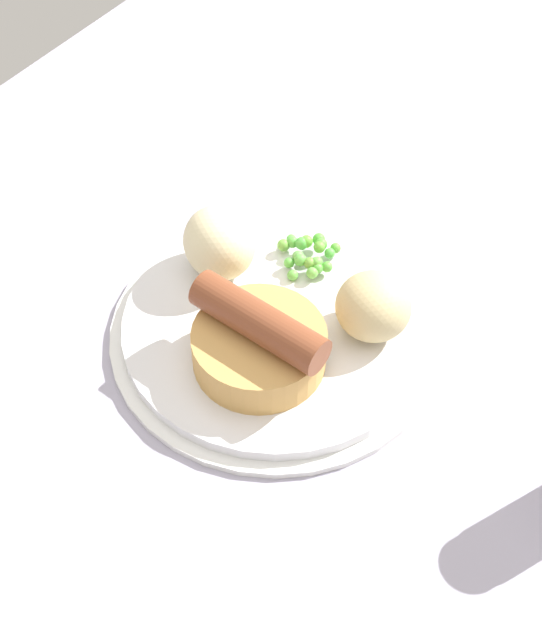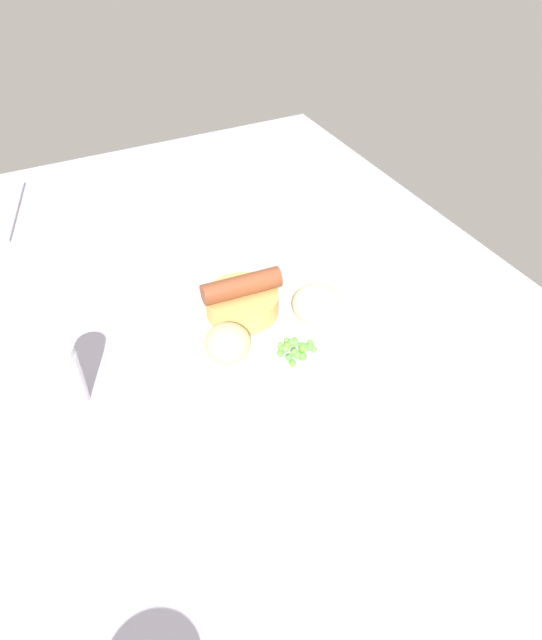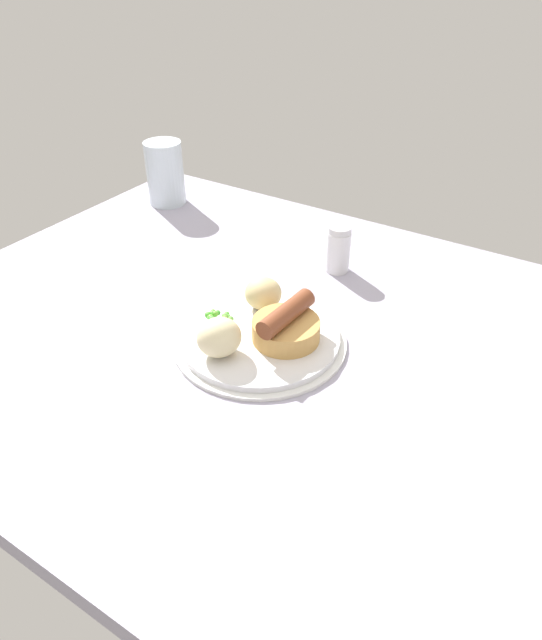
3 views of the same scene
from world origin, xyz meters
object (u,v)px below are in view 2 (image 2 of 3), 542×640
object	(u,v)px
dinner_plate	(262,331)
fork	(12,210)
potato_chunk_0	(228,344)
potato_chunk_1	(316,304)
salt_shaker	(63,376)
pea_pile	(296,349)
sausage_pudding	(242,299)

from	to	relation	value
dinner_plate	fork	bearing A→B (deg)	28.09
potato_chunk_0	potato_chunk_1	world-z (taller)	potato_chunk_1
potato_chunk_0	salt_shaker	bearing A→B (deg)	80.04
salt_shaker	dinner_plate	bearing A→B (deg)	-89.61
dinner_plate	fork	xyz separation A→B (cm)	(43.37, 23.14, -0.27)
potato_chunk_0	salt_shaker	world-z (taller)	salt_shaker
potato_chunk_1	salt_shaker	distance (cm)	29.14
dinner_plate	pea_pile	world-z (taller)	pea_pile
pea_pile	salt_shaker	distance (cm)	24.93
potato_chunk_1	salt_shaker	xyz separation A→B (cm)	(1.81, 29.08, -0.16)
pea_pile	potato_chunk_1	bearing A→B (deg)	-50.21
sausage_pudding	potato_chunk_0	xyz separation A→B (cm)	(-6.62, 4.73, 0.27)
dinner_plate	salt_shaker	world-z (taller)	salt_shaker
pea_pile	potato_chunk_1	distance (cm)	6.59
potato_chunk_0	potato_chunk_1	bearing A→B (deg)	-84.22
pea_pile	dinner_plate	bearing A→B (deg)	11.89
pea_pile	fork	distance (cm)	55.16
potato_chunk_0	fork	distance (cm)	49.80
pea_pile	potato_chunk_0	size ratio (longest dim) A/B	0.91
sausage_pudding	fork	world-z (taller)	sausage_pudding
dinner_plate	salt_shaker	size ratio (longest dim) A/B	3.02
sausage_pudding	potato_chunk_1	xyz separation A→B (cm)	(-5.42, -7.18, 0.57)
pea_pile	potato_chunk_0	distance (cm)	7.69
dinner_plate	potato_chunk_1	distance (cm)	7.32
dinner_plate	fork	distance (cm)	49.16
sausage_pudding	potato_chunk_0	world-z (taller)	sausage_pudding
dinner_plate	potato_chunk_0	bearing A→B (deg)	118.97
sausage_pudding	pea_pile	distance (cm)	9.83
potato_chunk_0	salt_shaker	xyz separation A→B (cm)	(3.02, 17.17, 0.14)
potato_chunk_0	dinner_plate	bearing A→B (deg)	-61.03
sausage_pudding	potato_chunk_1	size ratio (longest dim) A/B	1.72
pea_pile	fork	size ratio (longest dim) A/B	0.26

